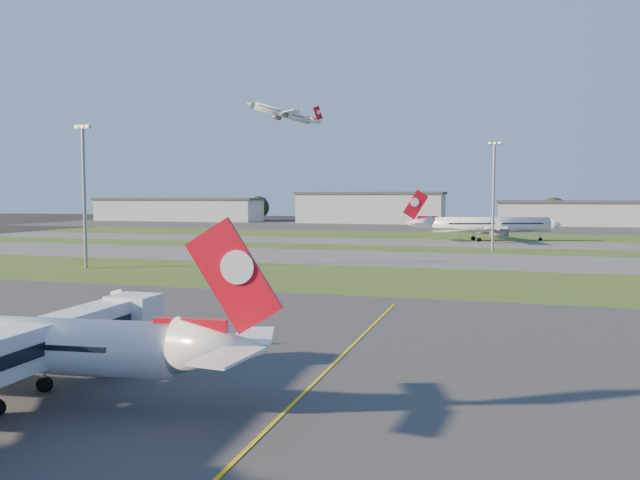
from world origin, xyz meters
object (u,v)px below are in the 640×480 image
at_px(jet_bridge, 3,354).
at_px(light_mast_west, 84,186).
at_px(light_mast_centre, 494,189).
at_px(airliner_taxiing, 489,225).

bearing_deg(jet_bridge, light_mast_west, 123.91).
xyz_separation_m(light_mast_west, light_mast_centre, (70.00, 56.00, 0.00)).
height_order(jet_bridge, airliner_taxiing, airliner_taxiing).
bearing_deg(airliner_taxiing, light_mast_west, 35.30).
height_order(jet_bridge, light_mast_centre, light_mast_centre).
relative_size(airliner_taxiing, light_mast_centre, 1.60).
distance_m(jet_bridge, light_mast_west, 81.73).
bearing_deg(light_mast_west, jet_bridge, -56.09).
bearing_deg(light_mast_centre, airliner_taxiing, 92.84).
distance_m(jet_bridge, light_mast_centre, 126.17).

